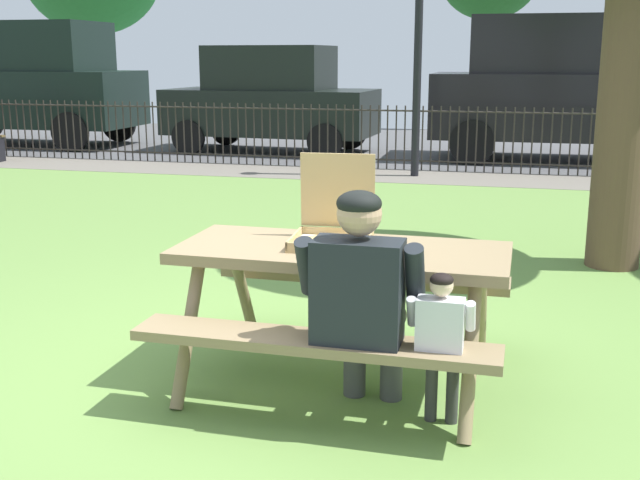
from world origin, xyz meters
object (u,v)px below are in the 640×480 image
picnic_table_foreground (342,278)px  adult_at_table (362,297)px  parked_car_center (271,98)px  parked_car_left (22,80)px  pizza_box_open (333,227)px  parked_car_right (571,85)px  child_at_table (441,336)px

picnic_table_foreground → adult_at_table: bearing=-67.3°
parked_car_center → parked_car_left: bearing=180.0°
parked_car_left → parked_car_center: bearing=-0.0°
pizza_box_open → parked_car_left: size_ratio=0.10×
picnic_table_foreground → adult_at_table: size_ratio=1.53×
picnic_table_foreground → adult_at_table: (0.21, -0.50, 0.06)m
pizza_box_open → parked_car_center: 10.82m
parked_car_left → parked_car_center: size_ratio=1.19×
picnic_table_foreground → pizza_box_open: pizza_box_open is taller
picnic_table_foreground → parked_car_right: parked_car_right is taller
picnic_table_foreground → parked_car_right: size_ratio=0.38×
picnic_table_foreground → parked_car_center: size_ratio=0.46×
parked_car_left → adult_at_table: bearing=-49.6°
adult_at_table → child_at_table: 0.42m
parked_car_right → adult_at_table: bearing=-98.2°
parked_car_center → parked_car_right: parked_car_right is taller
pizza_box_open → child_at_table: pizza_box_open is taller
pizza_box_open → adult_at_table: size_ratio=0.41×
pizza_box_open → parked_car_right: (1.84, 10.21, 0.44)m
picnic_table_foreground → parked_car_left: size_ratio=0.39×
adult_at_table → parked_car_left: (-9.19, 10.81, 0.65)m
pizza_box_open → parked_car_center: parked_car_center is taller
parked_car_center → adult_at_table: bearing=-70.3°
picnic_table_foreground → child_at_table: bearing=-42.0°
parked_car_center → child_at_table: bearing=-68.6°
pizza_box_open → parked_car_left: (-8.91, 10.21, 0.44)m
pizza_box_open → parked_car_right: 10.39m
picnic_table_foreground → parked_car_center: bearing=109.5°
child_at_table → parked_car_right: size_ratio=0.18×
parked_car_left → parked_car_right: bearing=0.0°
picnic_table_foreground → pizza_box_open: bearing=126.2°
parked_car_center → parked_car_right: 5.43m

